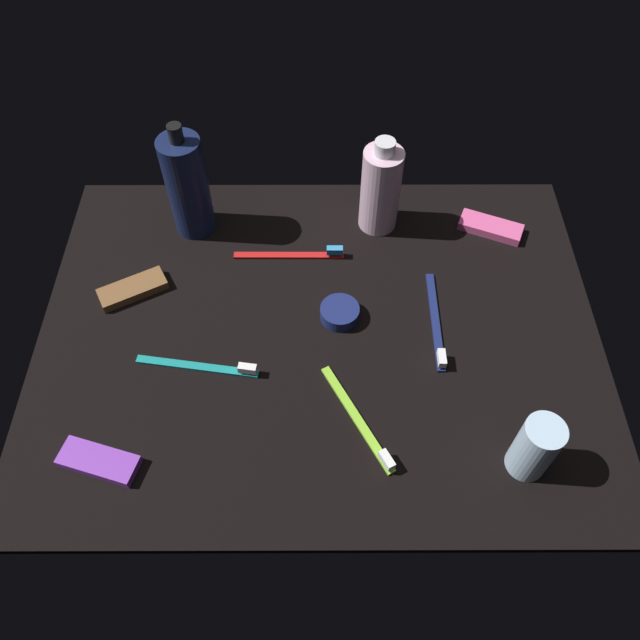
% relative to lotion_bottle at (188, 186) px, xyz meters
% --- Properties ---
extents(ground_plane, '(0.84, 0.64, 0.01)m').
position_rel_lotion_bottle_xyz_m(ground_plane, '(-0.21, 0.22, -0.10)').
color(ground_plane, black).
extents(lotion_bottle, '(0.07, 0.07, 0.21)m').
position_rel_lotion_bottle_xyz_m(lotion_bottle, '(0.00, 0.00, 0.00)').
color(lotion_bottle, '#141E43').
rests_on(lotion_bottle, ground_plane).
extents(bodywash_bottle, '(0.06, 0.06, 0.17)m').
position_rel_lotion_bottle_xyz_m(bodywash_bottle, '(-0.31, -0.01, -0.01)').
color(bodywash_bottle, silver).
rests_on(bodywash_bottle, ground_plane).
extents(deodorant_stick, '(0.05, 0.05, 0.10)m').
position_rel_lotion_bottle_xyz_m(deodorant_stick, '(-0.48, 0.43, -0.04)').
color(deodorant_stick, silver).
rests_on(deodorant_stick, ground_plane).
extents(toothbrush_lime, '(0.10, 0.16, 0.02)m').
position_rel_lotion_bottle_xyz_m(toothbrush_lime, '(-0.27, 0.37, -0.08)').
color(toothbrush_lime, '#8CD133').
rests_on(toothbrush_lime, ground_plane).
extents(toothbrush_red, '(0.18, 0.01, 0.02)m').
position_rel_lotion_bottle_xyz_m(toothbrush_red, '(-0.17, 0.07, -0.08)').
color(toothbrush_red, red).
rests_on(toothbrush_red, ground_plane).
extents(toothbrush_navy, '(0.01, 0.18, 0.02)m').
position_rel_lotion_bottle_xyz_m(toothbrush_navy, '(-0.38, 0.21, -0.08)').
color(toothbrush_navy, navy).
rests_on(toothbrush_navy, ground_plane).
extents(toothbrush_teal, '(0.18, 0.04, 0.02)m').
position_rel_lotion_bottle_xyz_m(toothbrush_teal, '(-0.04, 0.28, -0.08)').
color(toothbrush_teal, teal).
rests_on(toothbrush_teal, ground_plane).
extents(snack_bar_purple, '(0.11, 0.07, 0.01)m').
position_rel_lotion_bottle_xyz_m(snack_bar_purple, '(0.08, 0.43, -0.08)').
color(snack_bar_purple, purple).
rests_on(snack_bar_purple, ground_plane).
extents(snack_bar_pink, '(0.11, 0.08, 0.01)m').
position_rel_lotion_bottle_xyz_m(snack_bar_pink, '(-0.50, 0.01, -0.08)').
color(snack_bar_pink, '#E55999').
rests_on(snack_bar_pink, ground_plane).
extents(snack_bar_brown, '(0.11, 0.08, 0.01)m').
position_rel_lotion_bottle_xyz_m(snack_bar_brown, '(0.08, 0.14, -0.08)').
color(snack_bar_brown, brown).
rests_on(snack_bar_brown, ground_plane).
extents(cream_tin_left, '(0.06, 0.06, 0.02)m').
position_rel_lotion_bottle_xyz_m(cream_tin_left, '(-0.24, 0.19, -0.08)').
color(cream_tin_left, navy).
rests_on(cream_tin_left, ground_plane).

